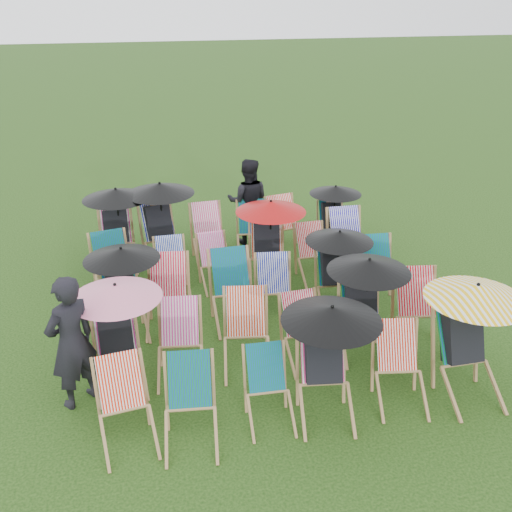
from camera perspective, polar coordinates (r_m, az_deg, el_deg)
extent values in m
plane|color=black|center=(8.70, -0.10, -6.30)|extent=(100.00, 100.00, 0.00)
cube|color=red|center=(6.60, -13.43, -12.12)|extent=(0.51, 0.40, 0.56)
cube|color=#0A692A|center=(6.49, -6.69, -12.17)|extent=(0.51, 0.40, 0.56)
cube|color=#09633A|center=(6.73, 0.95, -11.08)|extent=(0.44, 0.33, 0.51)
cube|color=#E52D79|center=(6.81, 6.63, -9.75)|extent=(0.55, 0.44, 0.59)
cube|color=black|center=(6.77, 6.70, -10.00)|extent=(0.48, 0.49, 0.62)
sphere|color=tan|center=(6.68, 6.68, -7.19)|extent=(0.22, 0.22, 0.22)
cylinder|color=black|center=(6.60, 7.43, -8.22)|extent=(0.03, 0.03, 0.73)
cone|color=black|center=(6.42, 7.59, -5.74)|extent=(1.15, 1.15, 0.18)
cube|color=red|center=(7.20, 13.87, -8.63)|extent=(0.53, 0.43, 0.56)
cube|color=#0A702D|center=(7.48, 19.65, -7.40)|extent=(0.53, 0.39, 0.63)
cube|color=black|center=(7.45, 19.86, -7.62)|extent=(0.44, 0.46, 0.66)
sphere|color=tan|center=(7.35, 19.81, -4.91)|extent=(0.23, 0.23, 0.23)
cylinder|color=black|center=(7.30, 20.81, -5.79)|extent=(0.03, 0.03, 0.77)
cone|color=yellow|center=(7.14, 21.24, -3.37)|extent=(1.21, 1.21, 0.19)
cube|color=#CD2981|center=(7.45, -13.94, -7.19)|extent=(0.51, 0.40, 0.58)
cube|color=black|center=(7.41, -13.90, -7.40)|extent=(0.44, 0.45, 0.61)
sphere|color=tan|center=(7.33, -14.23, -4.87)|extent=(0.21, 0.21, 0.21)
cylinder|color=black|center=(7.24, -13.61, -5.70)|extent=(0.03, 0.03, 0.71)
cone|color=pink|center=(7.08, -13.88, -3.44)|extent=(1.12, 1.12, 0.17)
cube|color=#DA2B87|center=(7.50, -7.64, -6.47)|extent=(0.53, 0.42, 0.57)
cube|color=red|center=(7.59, -1.04, -5.56)|extent=(0.56, 0.45, 0.60)
cube|color=red|center=(7.71, 4.41, -5.69)|extent=(0.46, 0.35, 0.54)
cube|color=#0A7029|center=(7.99, 10.32, -4.45)|extent=(0.54, 0.43, 0.58)
cube|color=black|center=(7.95, 10.40, -4.64)|extent=(0.47, 0.48, 0.61)
sphere|color=tan|center=(7.89, 10.41, -2.26)|extent=(0.21, 0.21, 0.21)
cylinder|color=black|center=(7.80, 11.05, -3.06)|extent=(0.03, 0.03, 0.71)
cone|color=black|center=(7.66, 11.25, -0.92)|extent=(1.11, 1.11, 0.17)
cube|color=red|center=(8.31, 15.69, -3.40)|extent=(0.59, 0.47, 0.63)
cube|color=#09682B|center=(8.49, -13.42, -3.07)|extent=(0.51, 0.40, 0.56)
cube|color=black|center=(8.45, -13.37, -3.22)|extent=(0.44, 0.45, 0.58)
sphere|color=tan|center=(8.40, -13.68, -1.08)|extent=(0.20, 0.20, 0.20)
cylinder|color=black|center=(8.30, -13.11, -1.72)|extent=(0.03, 0.03, 0.68)
cone|color=black|center=(8.17, -13.33, 0.24)|extent=(1.07, 1.07, 0.17)
cube|color=red|center=(8.54, -8.78, -1.92)|extent=(0.57, 0.46, 0.62)
cube|color=#0A693B|center=(8.55, -2.60, -1.50)|extent=(0.53, 0.39, 0.63)
cube|color=#06128E|center=(8.65, 1.72, -1.71)|extent=(0.52, 0.41, 0.56)
cube|color=#09602C|center=(9.00, 7.67, -1.06)|extent=(0.49, 0.38, 0.54)
cube|color=black|center=(8.96, 7.73, -1.19)|extent=(0.42, 0.43, 0.56)
sphere|color=tan|center=(8.91, 7.71, 0.78)|extent=(0.20, 0.20, 0.20)
cylinder|color=black|center=(8.83, 8.24, 0.16)|extent=(0.03, 0.03, 0.66)
cone|color=black|center=(8.71, 8.36, 1.95)|extent=(1.03, 1.03, 0.16)
cube|color=#0B753B|center=(9.24, 11.76, 0.01)|extent=(0.55, 0.43, 0.62)
cube|color=#096032|center=(9.52, -14.41, 0.45)|extent=(0.57, 0.46, 0.61)
cube|color=#0722A2|center=(9.51, -8.61, 0.29)|extent=(0.44, 0.33, 0.52)
cube|color=#FF339E|center=(9.61, -4.39, 0.73)|extent=(0.45, 0.35, 0.51)
cube|color=red|center=(9.71, 1.04, 1.73)|extent=(0.57, 0.46, 0.61)
cube|color=black|center=(9.66, 1.06, 1.60)|extent=(0.50, 0.51, 0.64)
sphere|color=tan|center=(9.63, 1.04, 3.67)|extent=(0.22, 0.22, 0.22)
cylinder|color=black|center=(9.52, 1.47, 3.05)|extent=(0.03, 0.03, 0.74)
cone|color=#A20909|center=(9.39, 1.50, 4.97)|extent=(1.17, 1.17, 0.18)
cube|color=red|center=(9.90, 5.44, 1.67)|extent=(0.47, 0.35, 0.55)
cube|color=#1208A9|center=(10.25, 8.92, 2.95)|extent=(0.55, 0.42, 0.64)
cube|color=#D82B85|center=(10.57, -13.85, 3.00)|extent=(0.52, 0.39, 0.61)
cube|color=black|center=(10.52, -13.84, 2.89)|extent=(0.44, 0.45, 0.64)
sphere|color=tan|center=(10.50, -14.04, 4.80)|extent=(0.22, 0.22, 0.22)
cylinder|color=black|center=(10.38, -13.64, 4.29)|extent=(0.03, 0.03, 0.75)
cone|color=black|center=(10.26, -13.83, 6.07)|extent=(1.18, 1.18, 0.18)
cube|color=#0813AD|center=(10.54, -9.84, 3.47)|extent=(0.60, 0.48, 0.63)
cube|color=black|center=(10.49, -9.76, 3.36)|extent=(0.52, 0.53, 0.66)
sphere|color=tan|center=(10.47, -10.05, 5.33)|extent=(0.23, 0.23, 0.23)
cylinder|color=black|center=(10.36, -9.46, 4.84)|extent=(0.03, 0.03, 0.77)
cone|color=black|center=(10.24, -9.60, 6.69)|extent=(1.22, 1.22, 0.19)
cube|color=#EB2F73|center=(10.59, -4.99, 3.65)|extent=(0.51, 0.39, 0.60)
cube|color=#0B7731|center=(10.73, -0.41, 3.96)|extent=(0.54, 0.43, 0.59)
cube|color=red|center=(10.91, 2.60, 4.41)|extent=(0.56, 0.46, 0.60)
cube|color=#096840|center=(11.16, 7.46, 4.14)|extent=(0.47, 0.38, 0.51)
cube|color=black|center=(11.12, 7.50, 4.06)|extent=(0.41, 0.42, 0.54)
sphere|color=tan|center=(11.11, 7.49, 5.58)|extent=(0.19, 0.19, 0.19)
cylinder|color=black|center=(11.02, 7.88, 5.14)|extent=(0.03, 0.03, 0.63)
cone|color=black|center=(10.92, 7.97, 6.55)|extent=(0.98, 0.98, 0.15)
imported|color=black|center=(6.98, -17.96, -8.21)|extent=(0.74, 0.70, 1.69)
imported|color=black|center=(10.98, -0.80, 5.47)|extent=(0.95, 0.83, 1.67)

